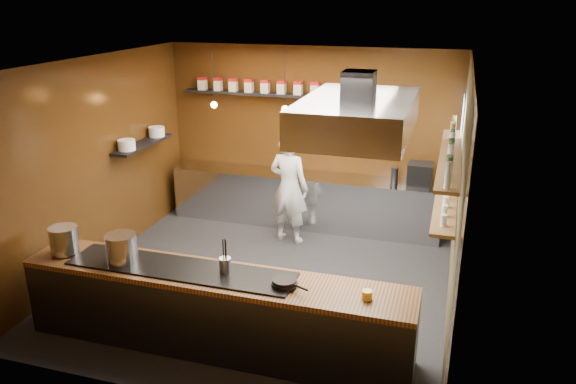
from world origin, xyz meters
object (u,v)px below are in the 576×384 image
at_px(stockpot_large, 64,240).
at_px(stockpot_small, 122,248).
at_px(espresso_machine, 420,175).
at_px(extractor_hood, 358,115).
at_px(chef, 289,188).

bearing_deg(stockpot_large, stockpot_small, -1.55).
bearing_deg(stockpot_large, espresso_machine, 44.82).
distance_m(stockpot_large, espresso_machine, 5.31).
distance_m(extractor_hood, espresso_machine, 2.95).
xyz_separation_m(stockpot_small, espresso_machine, (2.99, 3.77, -0.01)).
bearing_deg(extractor_hood, espresso_machine, 76.50).
bearing_deg(chef, stockpot_small, 82.85).
height_order(espresso_machine, chef, chef).
distance_m(stockpot_small, chef, 3.27).
bearing_deg(espresso_machine, stockpot_large, -135.02).
height_order(extractor_hood, espresso_machine, extractor_hood).
bearing_deg(chef, espresso_machine, -149.88).
relative_size(extractor_hood, chef, 1.11).
relative_size(extractor_hood, espresso_machine, 5.25).
xyz_separation_m(stockpot_large, espresso_machine, (3.77, 3.75, -0.01)).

